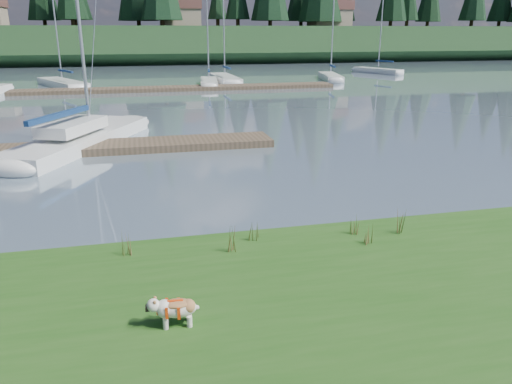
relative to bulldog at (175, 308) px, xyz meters
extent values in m
plane|color=gray|center=(1.13, 34.95, -0.64)|extent=(200.00, 200.00, 0.00)
cube|color=#264E18|center=(1.13, -1.05, -0.47)|extent=(60.00, 9.00, 0.35)
cube|color=#193419|center=(1.13, 77.95, 1.86)|extent=(200.00, 20.00, 5.00)
cylinder|color=silver|center=(-0.16, -0.08, -0.20)|extent=(0.09, 0.09, 0.18)
cylinder|color=silver|center=(-0.15, 0.10, -0.20)|extent=(0.09, 0.09, 0.18)
cylinder|color=silver|center=(0.20, -0.10, -0.20)|extent=(0.09, 0.09, 0.18)
cylinder|color=silver|center=(0.21, 0.07, -0.20)|extent=(0.09, 0.09, 0.18)
ellipsoid|color=silver|center=(0.03, 0.00, -0.02)|extent=(0.61, 0.34, 0.28)
ellipsoid|color=#A36B3D|center=(0.03, 0.00, 0.07)|extent=(0.43, 0.31, 0.10)
ellipsoid|color=silver|center=(-0.32, 0.02, 0.07)|extent=(0.22, 0.23, 0.21)
cube|color=black|center=(-0.41, 0.03, 0.04)|extent=(0.07, 0.11, 0.08)
cube|color=silver|center=(-2.75, 14.95, -0.42)|extent=(5.67, 8.95, 0.70)
ellipsoid|color=silver|center=(-0.83, 18.99, -0.42)|extent=(2.81, 3.04, 0.70)
cube|color=navy|center=(-3.31, 13.76, 0.91)|extent=(1.92, 3.76, 0.20)
cube|color=silver|center=(-2.96, 14.49, 0.31)|extent=(2.68, 3.55, 0.45)
cube|color=#4C3D2C|center=(-2.87, 13.95, -0.49)|extent=(16.00, 2.00, 0.30)
cube|color=#4C3D2C|center=(3.13, 34.95, -0.49)|extent=(26.00, 2.20, 0.30)
ellipsoid|color=silver|center=(-10.85, 37.93, -0.42)|extent=(2.05, 2.33, 0.70)
cube|color=silver|center=(-6.51, 39.93, -0.42)|extent=(5.18, 8.09, 0.70)
ellipsoid|color=silver|center=(-8.27, 43.57, -0.42)|extent=(2.55, 2.76, 0.70)
cube|color=navy|center=(-6.03, 38.94, 0.76)|extent=(1.58, 2.98, 0.20)
cube|color=silver|center=(5.96, 37.68, -0.42)|extent=(2.21, 6.37, 0.70)
ellipsoid|color=silver|center=(6.37, 40.77, -0.42)|extent=(1.57, 1.86, 0.70)
cylinder|color=silver|center=(5.96, 37.68, 5.07)|extent=(0.12, 0.12, 9.82)
cube|color=navy|center=(5.85, 36.84, 0.76)|extent=(0.52, 2.49, 0.20)
cube|color=silver|center=(7.97, 41.05, -0.42)|extent=(1.94, 7.94, 0.70)
ellipsoid|color=silver|center=(7.89, 45.00, -0.42)|extent=(1.76, 2.19, 0.70)
cylinder|color=silver|center=(7.97, 41.05, 6.23)|extent=(0.12, 0.12, 12.15)
cube|color=navy|center=(7.99, 39.98, 0.76)|extent=(0.26, 3.15, 0.20)
cube|color=silver|center=(18.45, 40.44, -0.42)|extent=(2.88, 6.81, 0.70)
ellipsoid|color=silver|center=(19.15, 43.68, -0.42)|extent=(1.80, 2.08, 0.70)
cylinder|color=silver|center=(18.45, 40.44, 5.27)|extent=(0.12, 0.12, 10.24)
cube|color=navy|center=(18.26, 39.55, 0.76)|extent=(0.75, 2.62, 0.20)
cube|color=silver|center=(26.66, 46.68, -0.42)|extent=(3.66, 6.23, 0.70)
ellipsoid|color=silver|center=(25.48, 49.52, -0.42)|extent=(1.89, 2.07, 0.70)
cylinder|color=silver|center=(26.66, 46.68, 4.75)|extent=(0.12, 0.12, 9.20)
cube|color=navy|center=(26.98, 45.90, 0.76)|extent=(1.13, 2.34, 0.20)
cone|color=#475B23|center=(1.27, 2.44, -0.03)|extent=(0.03, 0.03, 0.53)
cone|color=brown|center=(1.38, 2.37, -0.08)|extent=(0.03, 0.03, 0.43)
cone|color=#475B23|center=(1.33, 2.47, 0.00)|extent=(0.03, 0.03, 0.59)
cone|color=brown|center=(1.41, 2.41, -0.11)|extent=(0.03, 0.03, 0.37)
cone|color=#475B23|center=(1.29, 2.36, -0.05)|extent=(0.03, 0.03, 0.48)
cone|color=#475B23|center=(1.86, 2.95, -0.09)|extent=(0.03, 0.03, 0.40)
cone|color=brown|center=(1.97, 2.88, -0.13)|extent=(0.03, 0.03, 0.32)
cone|color=#475B23|center=(1.92, 2.98, -0.07)|extent=(0.03, 0.03, 0.44)
cone|color=brown|center=(2.00, 2.92, -0.15)|extent=(0.03, 0.03, 0.28)
cone|color=#475B23|center=(1.88, 2.87, -0.11)|extent=(0.03, 0.03, 0.36)
cone|color=#475B23|center=(4.07, 2.76, -0.05)|extent=(0.03, 0.03, 0.48)
cone|color=brown|center=(4.18, 2.69, -0.10)|extent=(0.03, 0.03, 0.39)
cone|color=#475B23|center=(4.13, 2.79, -0.03)|extent=(0.03, 0.03, 0.53)
cone|color=brown|center=(4.21, 2.73, -0.12)|extent=(0.03, 0.03, 0.34)
cone|color=#475B23|center=(4.09, 2.68, -0.08)|extent=(0.03, 0.03, 0.43)
cone|color=#475B23|center=(-0.83, 2.80, -0.03)|extent=(0.03, 0.03, 0.52)
cone|color=brown|center=(-0.72, 2.73, -0.09)|extent=(0.03, 0.03, 0.41)
cone|color=#475B23|center=(-0.77, 2.83, -0.01)|extent=(0.03, 0.03, 0.57)
cone|color=brown|center=(-0.69, 2.77, -0.11)|extent=(0.03, 0.03, 0.36)
cone|color=#475B23|center=(-0.81, 2.72, -0.06)|extent=(0.03, 0.03, 0.47)
cone|color=#475B23|center=(4.20, 2.20, -0.08)|extent=(0.03, 0.03, 0.44)
cone|color=brown|center=(4.31, 2.13, -0.12)|extent=(0.03, 0.03, 0.35)
cone|color=#475B23|center=(4.26, 2.23, -0.05)|extent=(0.03, 0.03, 0.48)
cone|color=brown|center=(4.34, 2.17, -0.14)|extent=(0.03, 0.03, 0.31)
cone|color=#475B23|center=(4.22, 2.12, -0.10)|extent=(0.03, 0.03, 0.39)
cone|color=#475B23|center=(5.11, 2.56, 0.02)|extent=(0.03, 0.03, 0.63)
cone|color=brown|center=(5.22, 2.49, -0.04)|extent=(0.03, 0.03, 0.51)
cone|color=#475B23|center=(5.17, 2.59, 0.05)|extent=(0.03, 0.03, 0.70)
cone|color=brown|center=(5.25, 2.53, -0.07)|extent=(0.03, 0.03, 0.44)
cone|color=#475B23|center=(5.13, 2.48, -0.01)|extent=(0.03, 0.03, 0.57)
cube|color=#33281C|center=(1.13, 3.35, -0.57)|extent=(60.00, 0.50, 0.14)
cylinder|color=#382619|center=(-8.87, 76.95, 5.26)|extent=(0.60, 0.60, 1.80)
cylinder|color=#382619|center=(4.13, 70.95, 5.26)|extent=(0.60, 0.60, 1.80)
cylinder|color=#382619|center=(16.13, 74.95, 5.26)|extent=(0.60, 0.60, 1.80)
cylinder|color=#382619|center=(29.13, 72.95, 5.26)|extent=(0.60, 0.60, 1.80)
cylinder|color=#382619|center=(43.13, 75.95, 5.26)|extent=(0.60, 0.60, 1.80)
cylinder|color=#382619|center=(56.13, 71.95, 5.26)|extent=(0.60, 0.60, 1.80)
cube|color=gray|center=(7.13, 75.95, 5.76)|extent=(6.00, 5.00, 2.80)
cube|color=brown|center=(7.13, 75.95, 7.86)|extent=(6.30, 5.30, 1.40)
cube|color=gray|center=(31.13, 73.95, 5.76)|extent=(6.00, 5.00, 2.80)
cube|color=brown|center=(31.13, 73.95, 7.86)|extent=(6.30, 5.30, 1.40)
cube|color=brown|center=(31.13, 73.95, 8.66)|extent=(4.20, 3.60, 0.70)
camera|label=1|loc=(-0.35, -6.79, 4.03)|focal=35.00mm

